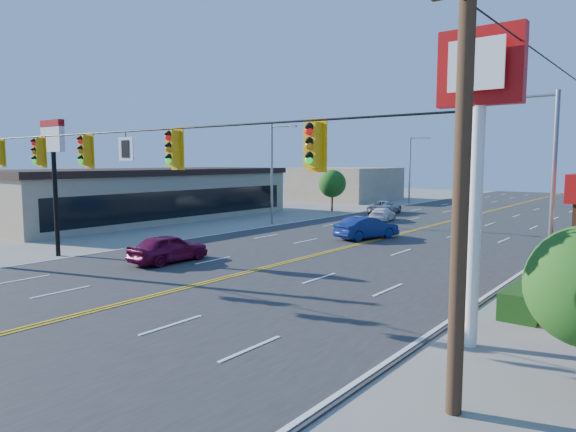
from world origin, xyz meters
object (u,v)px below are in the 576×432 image
Objects in this scene: pizza_hut_sign at (54,159)px; car_blue at (367,229)px; signal_span at (103,166)px; kfc_pylon at (478,124)px; car_magenta at (169,249)px; car_silver at (385,208)px; car_white at (383,215)px.

pizza_hut_sign is 1.55× the size of car_blue.
signal_span reaches higher than car_blue.
kfc_pylon is 16.72m from car_magenta.
car_blue is at bearing 107.37° from car_silver.
car_magenta is at bearing 91.45° from car_blue.
car_magenta is 28.24m from car_silver.
signal_span is at bearing 127.03° from car_magenta.
car_blue is 16.61m from car_silver.
signal_span reaches higher than pizza_hut_sign.
pizza_hut_sign is at bearing 159.81° from signal_span.
kfc_pylon is at bearing 0.00° from pizza_hut_sign.
car_silver is at bearing 82.98° from pizza_hut_sign.
pizza_hut_sign is 1.50× the size of car_silver.
signal_span is 11.60m from pizza_hut_sign.
car_white is at bearing -88.79° from car_magenta.
signal_span is at bearing 95.87° from car_silver.
kfc_pylon reaches higher than car_white.
car_blue is 10.53m from car_white.
pizza_hut_sign is (-10.88, 4.00, 0.30)m from signal_span.
pizza_hut_sign is at bearing 63.58° from car_white.
kfc_pylon is 2.06× the size of car_magenta.
signal_span is at bearing -160.22° from kfc_pylon.
kfc_pylon is 29.96m from car_white.
signal_span is 5.34× the size of car_silver.
car_blue is at bearing 91.76° from signal_span.
signal_span is 5.88× the size of car_magenta.
car_silver is at bearing -48.20° from car_blue.
kfc_pylon is at bearing 109.96° from car_white.
signal_span is 19.64m from car_blue.
kfc_pylon is 1.93× the size of car_blue.
car_blue is (3.97, 12.85, 0.02)m from car_magenta.
signal_span is 8.85m from car_magenta.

